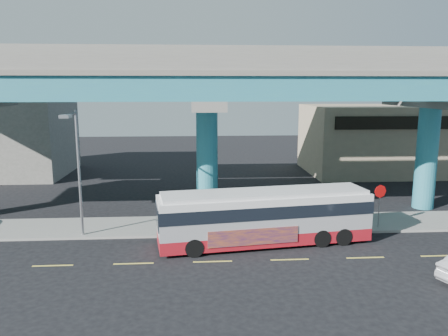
{
  "coord_description": "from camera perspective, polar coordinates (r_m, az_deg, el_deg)",
  "views": [
    {
      "loc": [
        -0.8,
        -21.37,
        8.71
      ],
      "look_at": [
        0.87,
        4.0,
        4.08
      ],
      "focal_mm": 35.0,
      "sensor_mm": 36.0,
      "label": 1
    }
  ],
  "objects": [
    {
      "name": "stop_sign",
      "position": [
        28.72,
        19.7,
        -3.54
      ],
      "size": [
        0.81,
        0.2,
        2.73
      ],
      "rotation": [
        0.0,
        0.0,
        -0.18
      ],
      "color": "gray",
      "rests_on": "sidewalk"
    },
    {
      "name": "transit_bus",
      "position": [
        24.83,
        5.36,
        -6.15
      ],
      "size": [
        12.25,
        4.27,
        3.09
      ],
      "rotation": [
        0.0,
        0.0,
        0.14
      ],
      "color": "maroon",
      "rests_on": "ground"
    },
    {
      "name": "street_lamp",
      "position": [
        26.0,
        -18.82,
        1.51
      ],
      "size": [
        0.5,
        2.43,
        7.39
      ],
      "color": "gray",
      "rests_on": "sidewalk"
    },
    {
      "name": "viaduct",
      "position": [
        30.49,
        -2.3,
        11.13
      ],
      "size": [
        52.0,
        12.4,
        11.7
      ],
      "color": "teal",
      "rests_on": "ground"
    },
    {
      "name": "building_beige",
      "position": [
        48.45,
        19.14,
        3.59
      ],
      "size": [
        14.0,
        10.23,
        7.0
      ],
      "color": "tan",
      "rests_on": "ground"
    },
    {
      "name": "ground",
      "position": [
        23.09,
        -1.53,
        -11.84
      ],
      "size": [
        120.0,
        120.0,
        0.0
      ],
      "primitive_type": "plane",
      "color": "black",
      "rests_on": "ground"
    },
    {
      "name": "building_concrete",
      "position": [
        49.44,
        -26.67,
        4.35
      ],
      "size": [
        12.0,
        10.0,
        9.0
      ],
      "primitive_type": "cube",
      "color": "gray",
      "rests_on": "ground"
    },
    {
      "name": "sidewalk",
      "position": [
        28.23,
        -1.97,
        -7.49
      ],
      "size": [
        70.0,
        4.0,
        0.15
      ],
      "primitive_type": "cube",
      "color": "gray",
      "rests_on": "ground"
    },
    {
      "name": "lane_markings",
      "position": [
        22.81,
        -1.5,
        -12.11
      ],
      "size": [
        58.0,
        0.12,
        0.01
      ],
      "color": "#D8C64C",
      "rests_on": "ground"
    }
  ]
}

